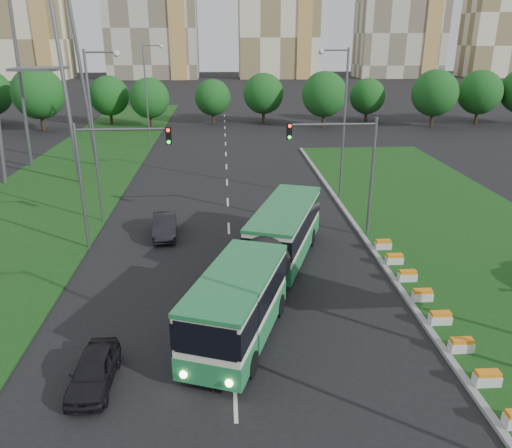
{
  "coord_description": "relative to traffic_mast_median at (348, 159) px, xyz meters",
  "views": [
    {
      "loc": [
        -3.21,
        -21.04,
        12.74
      ],
      "look_at": [
        -1.46,
        5.86,
        2.6
      ],
      "focal_mm": 35.0,
      "sensor_mm": 36.0,
      "label": 1
    }
  ],
  "objects": [
    {
      "name": "traffic_mast_left",
      "position": [
        -15.16,
        -1.0,
        0.0
      ],
      "size": [
        5.76,
        0.32,
        8.0
      ],
      "color": "slate",
      "rests_on": "ground"
    },
    {
      "name": "street_lamps",
      "position": [
        -7.78,
        0.0,
        0.65
      ],
      "size": [
        36.0,
        60.0,
        12.0
      ],
      "primitive_type": null,
      "color": "slate",
      "rests_on": "ground"
    },
    {
      "name": "flower_planters",
      "position": [
        1.92,
        -10.3,
        -4.9
      ],
      "size": [
        1.1,
        15.9,
        0.6
      ],
      "primitive_type": null,
      "color": "silver",
      "rests_on": "grass_median"
    },
    {
      "name": "articulated_bus",
      "position": [
        -6.15,
        -7.2,
        -3.57
      ],
      "size": [
        2.76,
        17.68,
        2.91
      ],
      "rotation": [
        0.0,
        0.0,
        -0.34
      ],
      "color": "silver",
      "rests_on": "ground"
    },
    {
      "name": "lane_markings",
      "position": [
        -7.78,
        10.0,
        -5.35
      ],
      "size": [
        0.2,
        100.0,
        0.01
      ],
      "primitive_type": null,
      "color": "silver",
      "rests_on": "ground"
    },
    {
      "name": "tree_line",
      "position": [
        5.22,
        45.0,
        -0.85
      ],
      "size": [
        120.0,
        8.0,
        9.0
      ],
      "primitive_type": null,
      "color": "#15511B",
      "rests_on": "ground"
    },
    {
      "name": "median_kerb",
      "position": [
        1.27,
        -2.0,
        -5.26
      ],
      "size": [
        0.3,
        60.0,
        0.18
      ],
      "primitive_type": "cube",
      "color": "gray",
      "rests_on": "ground"
    },
    {
      "name": "car_left_near",
      "position": [
        -13.22,
        -14.65,
        -4.69
      ],
      "size": [
        1.59,
        3.87,
        1.32
      ],
      "primitive_type": "imported",
      "rotation": [
        0.0,
        0.0,
        -0.01
      ],
      "color": "black",
      "rests_on": "ground"
    },
    {
      "name": "apartment_tower_east",
      "position": [
        50.22,
        140.0,
        18.15
      ],
      "size": [
        27.0,
        15.0,
        47.0
      ],
      "primitive_type": "cube",
      "color": "beige",
      "rests_on": "ground"
    },
    {
      "name": "grass_median",
      "position": [
        8.22,
        -2.0,
        -5.27
      ],
      "size": [
        14.0,
        60.0,
        0.15
      ],
      "primitive_type": "cube",
      "color": "#154012",
      "rests_on": "ground"
    },
    {
      "name": "left_verge",
      "position": [
        -22.78,
        15.0,
        -5.3
      ],
      "size": [
        12.0,
        110.0,
        0.1
      ],
      "primitive_type": "cube",
      "color": "#154012",
      "rests_on": "ground"
    },
    {
      "name": "shopping_trolley",
      "position": [
        -7.38,
        -14.26,
        -5.09
      ],
      "size": [
        0.3,
        0.32,
        0.52
      ],
      "rotation": [
        0.0,
        0.0,
        0.41
      ],
      "color": "orange",
      "rests_on": "ground"
    },
    {
      "name": "pedestrian",
      "position": [
        -8.56,
        -15.19,
        -4.54
      ],
      "size": [
        0.5,
        0.66,
        1.61
      ],
      "primitive_type": "imported",
      "rotation": [
        0.0,
        0.0,
        1.35
      ],
      "color": "gray",
      "rests_on": "ground"
    },
    {
      "name": "traffic_mast_median",
      "position": [
        0.0,
        0.0,
        0.0
      ],
      "size": [
        5.76,
        0.32,
        8.0
      ],
      "color": "slate",
      "rests_on": "ground"
    },
    {
      "name": "ground",
      "position": [
        -4.78,
        -10.0,
        -5.35
      ],
      "size": [
        360.0,
        360.0,
        0.0
      ],
      "primitive_type": "plane",
      "color": "black",
      "rests_on": "ground"
    },
    {
      "name": "midrise_east",
      "position": [
        85.22,
        140.0,
        14.65
      ],
      "size": [
        24.0,
        14.0,
        40.0
      ],
      "primitive_type": "cube",
      "color": "beige",
      "rests_on": "ground"
    },
    {
      "name": "car_left_far",
      "position": [
        -12.13,
        0.95,
        -4.63
      ],
      "size": [
        1.87,
        4.48,
        1.44
      ],
      "primitive_type": "imported",
      "rotation": [
        0.0,
        0.0,
        0.08
      ],
      "color": "black",
      "rests_on": "ground"
    }
  ]
}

